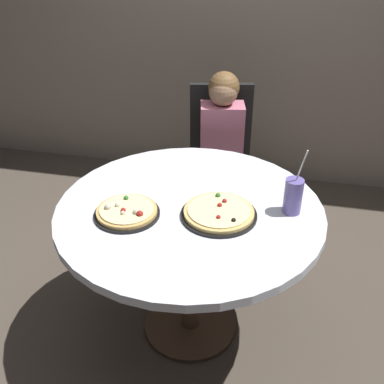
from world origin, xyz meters
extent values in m
plane|color=#4C4238|center=(0.00, 0.00, 0.00)|extent=(8.00, 8.00, 0.00)
cylinder|color=silver|center=(0.00, 0.00, 0.73)|extent=(1.19, 1.19, 0.04)
cylinder|color=#4C3826|center=(0.00, 0.00, 0.36)|extent=(0.09, 0.09, 0.69)
cylinder|color=#4C3826|center=(0.00, 0.00, 0.01)|extent=(0.48, 0.48, 0.02)
cube|color=black|center=(0.00, 0.93, 0.43)|extent=(0.47, 0.47, 0.04)
cube|color=black|center=(-0.04, 1.10, 0.69)|extent=(0.40, 0.12, 0.52)
cylinder|color=black|center=(-0.13, 0.73, 0.21)|extent=(0.04, 0.04, 0.41)
cylinder|color=black|center=(0.20, 0.80, 0.21)|extent=(0.04, 0.04, 0.41)
cylinder|color=black|center=(-0.20, 1.06, 0.21)|extent=(0.04, 0.04, 0.41)
cylinder|color=black|center=(0.13, 1.13, 0.21)|extent=(0.04, 0.04, 0.41)
cube|color=#3F4766|center=(0.03, 0.77, 0.23)|extent=(0.30, 0.36, 0.45)
cube|color=#CC728C|center=(0.00, 0.91, 0.67)|extent=(0.29, 0.21, 0.44)
sphere|color=#997051|center=(0.00, 0.91, 0.97)|extent=(0.17, 0.17, 0.17)
sphere|color=brown|center=(0.00, 0.93, 0.99)|extent=(0.18, 0.18, 0.18)
cylinder|color=black|center=(-0.25, -0.12, 0.76)|extent=(0.29, 0.29, 0.01)
cylinder|color=tan|center=(-0.25, -0.12, 0.77)|extent=(0.26, 0.26, 0.02)
cylinder|color=beige|center=(-0.25, -0.12, 0.78)|extent=(0.23, 0.23, 0.01)
sphere|color=#B2231E|center=(-0.26, -0.14, 0.79)|extent=(0.02, 0.02, 0.02)
sphere|color=beige|center=(-0.30, -0.11, 0.79)|extent=(0.02, 0.02, 0.02)
sphere|color=beige|center=(-0.33, -0.13, 0.79)|extent=(0.03, 0.03, 0.03)
sphere|color=#B2231E|center=(-0.18, -0.15, 0.79)|extent=(0.03, 0.03, 0.03)
sphere|color=#387F33|center=(-0.18, -0.15, 0.79)|extent=(0.02, 0.02, 0.02)
sphere|color=#387F33|center=(-0.28, -0.04, 0.79)|extent=(0.02, 0.02, 0.02)
sphere|color=beige|center=(-0.20, -0.14, 0.79)|extent=(0.03, 0.03, 0.03)
sphere|color=beige|center=(-0.25, -0.16, 0.79)|extent=(0.02, 0.02, 0.02)
cylinder|color=black|center=(0.14, -0.04, 0.76)|extent=(0.33, 0.33, 0.01)
cylinder|color=#D8B266|center=(0.14, -0.04, 0.77)|extent=(0.31, 0.31, 0.02)
cylinder|color=beige|center=(0.14, -0.04, 0.78)|extent=(0.27, 0.27, 0.01)
sphere|color=#387F33|center=(0.12, 0.07, 0.79)|extent=(0.02, 0.02, 0.02)
sphere|color=#B2231E|center=(0.14, -0.01, 0.79)|extent=(0.02, 0.02, 0.02)
sphere|color=#B2231E|center=(0.15, 0.03, 0.79)|extent=(0.02, 0.02, 0.02)
sphere|color=#B2231E|center=(0.15, -0.10, 0.79)|extent=(0.02, 0.02, 0.02)
sphere|color=black|center=(0.21, -0.11, 0.79)|extent=(0.02, 0.02, 0.02)
cylinder|color=#6659A5|center=(0.44, 0.06, 0.83)|extent=(0.08, 0.08, 0.16)
cylinder|color=white|center=(0.45, 0.06, 0.95)|extent=(0.05, 0.02, 0.22)
camera|label=1|loc=(0.38, -1.69, 1.90)|focal=43.75mm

